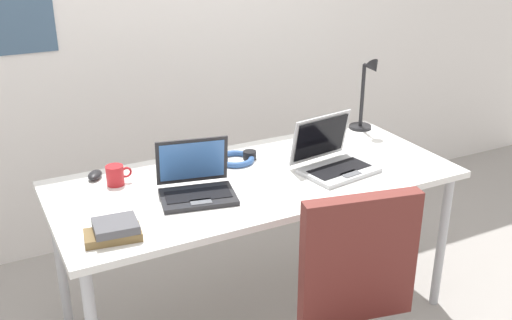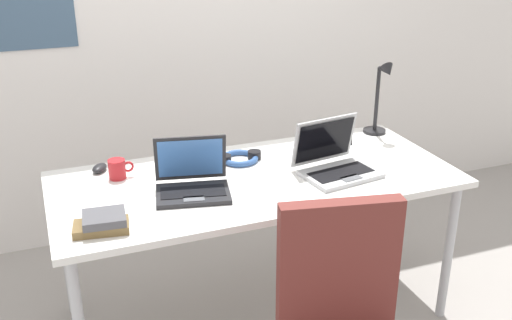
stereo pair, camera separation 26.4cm
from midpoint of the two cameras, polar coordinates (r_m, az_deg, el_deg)
name	(u,v)px [view 2 (the right image)]	position (r m, az deg, el deg)	size (l,w,h in m)	color
ground_plane	(256,312)	(3.06, 2.56, -14.38)	(12.00, 12.00, 0.00)	gray
wall_back	(187,13)	(3.51, -4.44, 13.79)	(6.00, 0.13, 2.60)	silver
desk	(256,188)	(2.70, 2.81, -2.74)	(1.80, 0.80, 0.74)	white
desk_lamp	(381,99)	(3.21, 14.13, 5.65)	(0.12, 0.18, 0.40)	black
laptop_front_left	(192,182)	(2.51, -3.11, -2.22)	(0.35, 0.31, 0.23)	#232326
laptop_far_corner	(336,163)	(2.73, 10.37, -0.39)	(0.36, 0.32, 0.24)	#B7BABC
computer_mouse	(100,168)	(2.78, -12.09, -0.82)	(0.06, 0.10, 0.03)	black
cell_phone	(346,139)	(3.15, 10.96, 1.91)	(0.06, 0.14, 0.01)	black
headphones	(240,158)	(2.83, 1.09, 0.14)	(0.21, 0.18, 0.04)	#335999
book_stack	(103,223)	(2.27, -11.20, -5.98)	(0.22, 0.15, 0.06)	brown
coffee_mug	(118,169)	(2.68, -10.34, -0.92)	(0.11, 0.08, 0.09)	#B21E23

